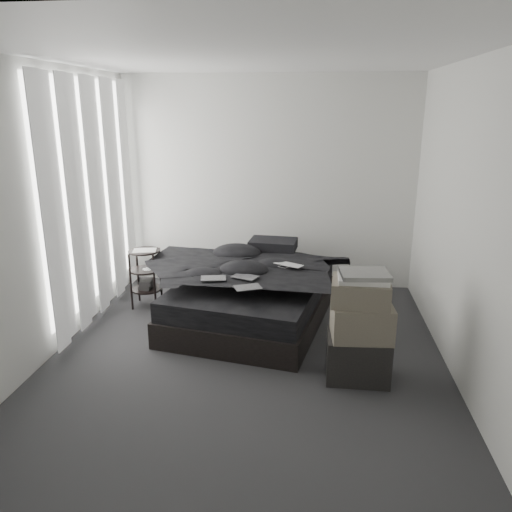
# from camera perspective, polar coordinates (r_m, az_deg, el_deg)

# --- Properties ---
(floor) EXTENTS (3.60, 4.20, 0.01)m
(floor) POSITION_cam_1_polar(r_m,az_deg,el_deg) (4.66, -1.17, -11.74)
(floor) COLOR #2E2E30
(floor) RESTS_ON ground
(ceiling) EXTENTS (3.60, 4.20, 0.01)m
(ceiling) POSITION_cam_1_polar(r_m,az_deg,el_deg) (4.11, -1.40, 22.04)
(ceiling) COLOR white
(ceiling) RESTS_ON ground
(wall_back) EXTENTS (3.60, 0.01, 2.60)m
(wall_back) POSITION_cam_1_polar(r_m,az_deg,el_deg) (6.25, 1.41, 8.28)
(wall_back) COLOR silver
(wall_back) RESTS_ON ground
(wall_front) EXTENTS (3.60, 0.01, 2.60)m
(wall_front) POSITION_cam_1_polar(r_m,az_deg,el_deg) (2.23, -8.80, -7.88)
(wall_front) COLOR silver
(wall_front) RESTS_ON ground
(wall_left) EXTENTS (0.01, 4.20, 2.60)m
(wall_left) POSITION_cam_1_polar(r_m,az_deg,el_deg) (4.78, -23.23, 4.29)
(wall_left) COLOR silver
(wall_left) RESTS_ON ground
(wall_right) EXTENTS (0.01, 4.20, 2.60)m
(wall_right) POSITION_cam_1_polar(r_m,az_deg,el_deg) (4.33, 23.05, 3.12)
(wall_right) COLOR silver
(wall_right) RESTS_ON ground
(window_left) EXTENTS (0.02, 2.00, 2.30)m
(window_left) POSITION_cam_1_polar(r_m,az_deg,el_deg) (5.55, -18.59, 6.86)
(window_left) COLOR white
(window_left) RESTS_ON wall_left
(curtain_left) EXTENTS (0.06, 2.12, 2.48)m
(curtain_left) POSITION_cam_1_polar(r_m,az_deg,el_deg) (5.54, -18.05, 6.16)
(curtain_left) COLOR white
(curtain_left) RESTS_ON wall_left
(bed) EXTENTS (1.79, 2.16, 0.26)m
(bed) POSITION_cam_1_polar(r_m,az_deg,el_deg) (5.40, -0.40, -6.02)
(bed) COLOR black
(bed) RESTS_ON floor
(mattress) EXTENTS (1.73, 2.09, 0.20)m
(mattress) POSITION_cam_1_polar(r_m,az_deg,el_deg) (5.31, -0.40, -3.71)
(mattress) COLOR black
(mattress) RESTS_ON bed
(duvet) EXTENTS (1.70, 1.88, 0.22)m
(duvet) POSITION_cam_1_polar(r_m,az_deg,el_deg) (5.20, -0.57, -1.67)
(duvet) COLOR black
(duvet) RESTS_ON mattress
(pillow_lower) EXTENTS (0.64, 0.49, 0.13)m
(pillow_lower) POSITION_cam_1_polar(r_m,az_deg,el_deg) (5.95, 1.40, 0.24)
(pillow_lower) COLOR black
(pillow_lower) RESTS_ON mattress
(pillow_upper) EXTENTS (0.57, 0.42, 0.12)m
(pillow_upper) POSITION_cam_1_polar(r_m,az_deg,el_deg) (5.88, 1.97, 1.31)
(pillow_upper) COLOR black
(pillow_upper) RESTS_ON pillow_lower
(laptop) EXTENTS (0.36, 0.32, 0.02)m
(laptop) POSITION_cam_1_polar(r_m,az_deg,el_deg) (5.15, 3.49, -0.43)
(laptop) COLOR silver
(laptop) RESTS_ON duvet
(comic_a) EXTENTS (0.27, 0.20, 0.01)m
(comic_a) POSITION_cam_1_polar(r_m,az_deg,el_deg) (4.83, -4.93, -1.77)
(comic_a) COLOR black
(comic_a) RESTS_ON duvet
(comic_b) EXTENTS (0.28, 0.24, 0.01)m
(comic_b) POSITION_cam_1_polar(r_m,az_deg,el_deg) (4.86, -1.26, -1.53)
(comic_b) COLOR black
(comic_b) RESTS_ON duvet
(comic_c) EXTENTS (0.29, 0.24, 0.01)m
(comic_c) POSITION_cam_1_polar(r_m,az_deg,el_deg) (4.57, -0.96, -2.66)
(comic_c) COLOR black
(comic_c) RESTS_ON duvet
(side_stand) EXTENTS (0.37, 0.37, 0.66)m
(side_stand) POSITION_cam_1_polar(r_m,az_deg,el_deg) (5.85, -12.46, -2.52)
(side_stand) COLOR black
(side_stand) RESTS_ON floor
(papers) EXTENTS (0.29, 0.24, 0.01)m
(papers) POSITION_cam_1_polar(r_m,az_deg,el_deg) (5.74, -12.61, 0.60)
(papers) COLOR white
(papers) RESTS_ON side_stand
(floor_books) EXTENTS (0.17, 0.22, 0.14)m
(floor_books) POSITION_cam_1_polar(r_m,az_deg,el_deg) (5.90, -9.11, -4.87)
(floor_books) COLOR black
(floor_books) RESTS_ON floor
(box_lower) EXTENTS (0.52, 0.41, 0.38)m
(box_lower) POSITION_cam_1_polar(r_m,az_deg,el_deg) (4.38, 11.55, -11.22)
(box_lower) COLOR black
(box_lower) RESTS_ON floor
(box_mid) EXTENTS (0.51, 0.41, 0.29)m
(box_mid) POSITION_cam_1_polar(r_m,az_deg,el_deg) (4.23, 11.98, -7.24)
(box_mid) COLOR #645D4F
(box_mid) RESTS_ON box_lower
(box_upper) EXTENTS (0.48, 0.40, 0.20)m
(box_upper) POSITION_cam_1_polar(r_m,az_deg,el_deg) (4.14, 11.86, -4.03)
(box_upper) COLOR #645D4F
(box_upper) RESTS_ON box_mid
(art_book_white) EXTENTS (0.40, 0.32, 0.04)m
(art_book_white) POSITION_cam_1_polar(r_m,az_deg,el_deg) (4.10, 12.12, -2.45)
(art_book_white) COLOR silver
(art_book_white) RESTS_ON box_upper
(art_book_snake) EXTENTS (0.41, 0.34, 0.04)m
(art_book_snake) POSITION_cam_1_polar(r_m,az_deg,el_deg) (4.08, 12.32, -2.01)
(art_book_snake) COLOR silver
(art_book_snake) RESTS_ON art_book_white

